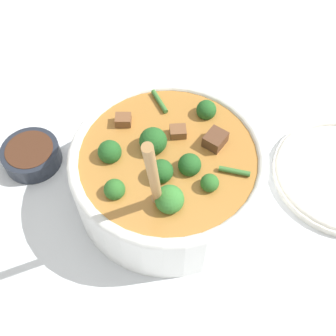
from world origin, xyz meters
The scene contains 3 objects.
ground_plane centered at (0.00, 0.00, 0.00)m, with size 4.00×4.00×0.00m, color silver.
stew_bowl centered at (0.00, 0.00, 0.06)m, with size 0.28×0.28×0.26m.
condiment_bowl centered at (0.21, 0.08, 0.02)m, with size 0.09×0.09×0.03m.
Camera 1 is at (-0.20, 0.27, 0.57)m, focal length 45.00 mm.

